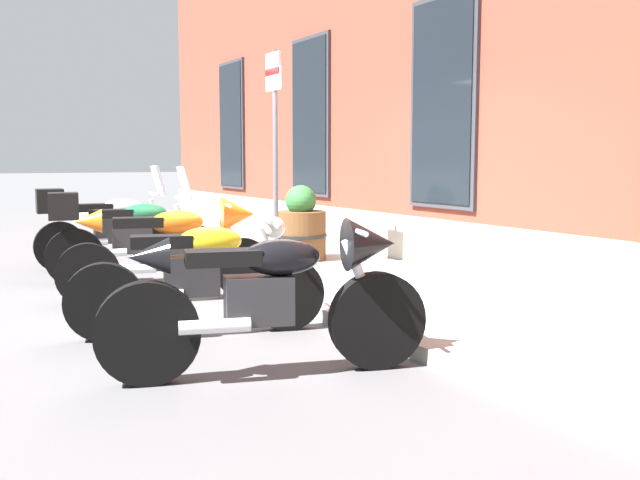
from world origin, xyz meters
name	(u,v)px	position (x,y,z in m)	size (l,w,h in m)	color
ground_plane	(254,295)	(0.00, 0.00, 0.00)	(140.00, 140.00, 0.00)	#4C4C4F
sidewalk	(355,280)	(0.00, 1.25, 0.06)	(26.00, 2.49, 0.12)	gray
motorcycle_silver_touring	(107,226)	(-2.60, -0.94, 0.56)	(0.62, 2.03, 1.35)	black
motorcycle_green_touring	(127,235)	(-1.40, -0.98, 0.56)	(0.72, 2.01, 1.35)	black
motorcycle_orange_sport	(176,245)	(-0.09, -0.80, 0.57)	(0.75, 2.13, 1.05)	black
motorcycle_yellow_naked	(200,277)	(1.37, -1.07, 0.48)	(0.77, 2.06, 0.96)	black
motorcycle_black_sport	(279,291)	(2.67, -0.99, 0.57)	(0.80, 2.15, 1.04)	black
parking_sign	(275,129)	(-0.92, 0.69, 1.78)	(0.36, 0.07, 2.58)	#4C4C51
barrel_planter	(301,229)	(-1.39, 1.28, 0.52)	(0.68, 0.68, 0.97)	brown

